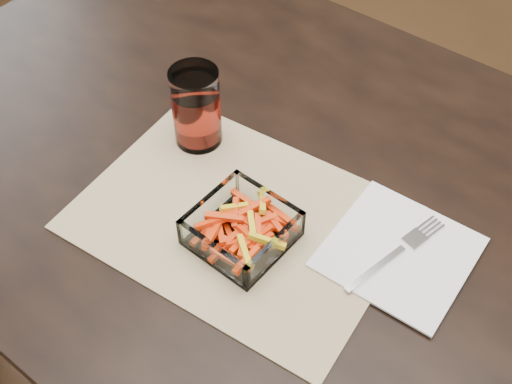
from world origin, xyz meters
TOP-DOWN VIEW (x-y plane):
  - dining_table at (0.00, 0.00)m, footprint 1.60×0.90m
  - placemat at (-0.08, -0.10)m, footprint 0.48×0.37m
  - glass_bowl at (-0.05, -0.13)m, footprint 0.13×0.13m
  - tumbler at (-0.23, -0.02)m, footprint 0.08×0.08m
  - napkin at (0.13, -0.02)m, footprint 0.20×0.20m
  - fork at (0.13, -0.02)m, footprint 0.06×0.18m

SIDE VIEW (x-z plane):
  - dining_table at x=0.00m, z-range 0.29..1.04m
  - placemat at x=-0.08m, z-range 0.75..0.75m
  - napkin at x=0.13m, z-range 0.75..0.76m
  - fork at x=0.13m, z-range 0.76..0.76m
  - glass_bowl at x=-0.05m, z-range 0.75..0.80m
  - tumbler at x=-0.23m, z-range 0.75..0.88m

